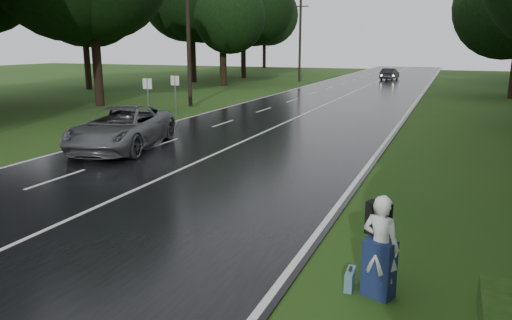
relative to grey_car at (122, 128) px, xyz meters
The scene contains 15 objects.
ground 7.80m from the grey_car, 59.05° to the right, with size 160.00×160.00×0.00m, color #254414.
road 13.96m from the grey_car, 73.37° to the left, with size 12.00×140.00×0.04m, color black.
lane_center 13.96m from the grey_car, 73.37° to the left, with size 0.12×140.00×0.01m, color silver.
grey_car is the anchor object (origin of this frame).
far_car 45.44m from the grey_car, 83.74° to the left, with size 1.45×4.16×1.37m, color black.
hitchhiker 14.04m from the grey_car, 35.37° to the right, with size 0.76×0.73×1.79m.
suitcase 13.62m from the grey_car, 36.30° to the right, with size 0.13×0.47×0.33m, color teal.
utility_pole_mid 14.20m from the grey_car, 108.57° to the left, with size 1.80×0.28×10.10m, color black, non-canonical shape.
utility_pole_far 39.09m from the grey_car, 96.63° to the left, with size 1.80×0.28×9.33m, color black, non-canonical shape.
road_sign_a 7.36m from the grey_car, 116.08° to the left, with size 0.57×0.10×2.38m, color white, non-canonical shape.
road_sign_b 9.98m from the grey_car, 108.84° to the left, with size 0.57×0.10×2.36m, color white, non-canonical shape.
tree_left_d 15.53m from the grey_car, 132.95° to the left, with size 10.65×10.65×16.64m, color black, non-canonical shape.
tree_left_e 31.35m from the grey_car, 108.37° to the left, with size 7.89×7.89×12.33m, color black, non-canonical shape.
tree_left_f 43.89m from the grey_car, 107.17° to the left, with size 9.99×9.99×15.61m, color black, non-canonical shape.
tree_right_e 32.16m from the grey_car, 58.85° to the left, with size 7.70×7.70×12.03m, color black, non-canonical shape.
Camera 1 is at (8.37, -9.18, 4.16)m, focal length 33.89 mm.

